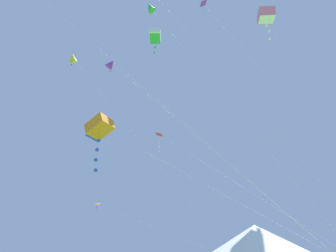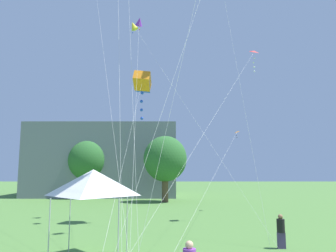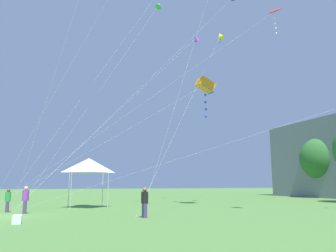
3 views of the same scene
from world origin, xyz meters
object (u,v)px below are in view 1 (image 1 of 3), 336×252
at_px(kite_orange_box_1, 100,128).
at_px(kite_green_diamond_10, 151,8).
at_px(kite_pink_box_7, 266,16).
at_px(kite_red_delta_9, 161,136).
at_px(kite_yellow_diamond_8, 73,58).
at_px(kite_orange_delta_2, 103,206).
at_px(kite_purple_delta_6, 205,6).
at_px(kite_purple_diamond_3, 112,64).
at_px(kite_white_box_5, 155,36).
at_px(festival_tent, 255,240).

bearing_deg(kite_orange_box_1, kite_green_diamond_10, -100.33).
bearing_deg(kite_pink_box_7, kite_red_delta_9, 70.67).
relative_size(kite_yellow_diamond_8, kite_green_diamond_10, 0.90).
bearing_deg(kite_green_diamond_10, kite_yellow_diamond_8, 91.79).
height_order(kite_orange_delta_2, kite_purple_delta_6, kite_purple_delta_6).
xyz_separation_m(kite_purple_delta_6, kite_pink_box_7, (-2.39, -5.74, -5.52)).
bearing_deg(kite_orange_delta_2, kite_red_delta_9, -85.69).
bearing_deg(kite_purple_diamond_3, kite_purple_delta_6, -29.26).
height_order(kite_white_box_5, kite_red_delta_9, kite_white_box_5).
bearing_deg(kite_green_diamond_10, kite_white_box_5, 29.79).
bearing_deg(kite_purple_delta_6, kite_purple_diamond_3, 150.74).
bearing_deg(kite_white_box_5, kite_yellow_diamond_8, 157.62).
xyz_separation_m(kite_purple_delta_6, kite_yellow_diamond_8, (-8.50, 7.45, -8.44)).
xyz_separation_m(kite_white_box_5, kite_red_delta_9, (3.25, 1.23, -8.80)).
distance_m(kite_purple_diamond_3, kite_pink_box_7, 12.09).
bearing_deg(kite_purple_diamond_3, kite_red_delta_9, 9.07).
distance_m(kite_pink_box_7, kite_green_diamond_10, 8.84).
height_order(kite_white_box_5, kite_pink_box_7, kite_white_box_5).
relative_size(kite_white_box_5, kite_purple_delta_6, 0.88).
relative_size(kite_pink_box_7, kite_green_diamond_10, 1.06).
height_order(kite_orange_box_1, kite_orange_delta_2, kite_orange_box_1).
distance_m(kite_white_box_5, kite_yellow_diamond_8, 9.38).
xyz_separation_m(kite_orange_box_1, kite_orange_delta_2, (8.72, 6.66, -3.48)).
height_order(kite_orange_delta_2, kite_yellow_diamond_8, kite_yellow_diamond_8).
height_order(kite_white_box_5, kite_yellow_diamond_8, kite_white_box_5).
height_order(festival_tent, kite_orange_delta_2, kite_orange_delta_2).
relative_size(kite_purple_delta_6, kite_pink_box_7, 1.29).
relative_size(kite_pink_box_7, kite_yellow_diamond_8, 1.17).
height_order(kite_red_delta_9, kite_green_diamond_10, kite_green_diamond_10).
bearing_deg(kite_purple_diamond_3, kite_pink_box_7, -62.08).
height_order(kite_purple_diamond_3, kite_purple_delta_6, kite_purple_delta_6).
relative_size(kite_orange_box_1, kite_green_diamond_10, 0.95).
distance_m(festival_tent, kite_orange_delta_2, 20.05).
xyz_separation_m(kite_purple_delta_6, kite_green_diamond_10, (-8.29, 0.75, -6.51)).
height_order(kite_orange_delta_2, kite_white_box_5, kite_white_box_5).
height_order(kite_orange_delta_2, kite_purple_diamond_3, kite_purple_diamond_3).
relative_size(kite_orange_box_1, kite_pink_box_7, 0.90).
xyz_separation_m(festival_tent, kite_orange_box_1, (1.38, 10.18, 7.53)).
relative_size(kite_orange_box_1, kite_yellow_diamond_8, 1.06).
bearing_deg(kite_red_delta_9, kite_green_diamond_10, -153.01).
bearing_deg(kite_green_diamond_10, kite_red_delta_9, 26.99).
height_order(kite_orange_box_1, kite_pink_box_7, kite_pink_box_7).
bearing_deg(kite_orange_box_1, kite_orange_delta_2, 37.35).
height_order(festival_tent, kite_green_diamond_10, kite_green_diamond_10).
bearing_deg(kite_red_delta_9, kite_white_box_5, -159.27).
xyz_separation_m(kite_orange_box_1, kite_red_delta_9, (9.17, 0.70, 2.63)).
distance_m(kite_purple_delta_6, kite_red_delta_9, 13.08).
distance_m(kite_orange_box_1, kite_orange_delta_2, 11.51).
relative_size(kite_purple_diamond_3, kite_green_diamond_10, 0.84).
bearing_deg(kite_orange_delta_2, kite_purple_delta_6, -95.93).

